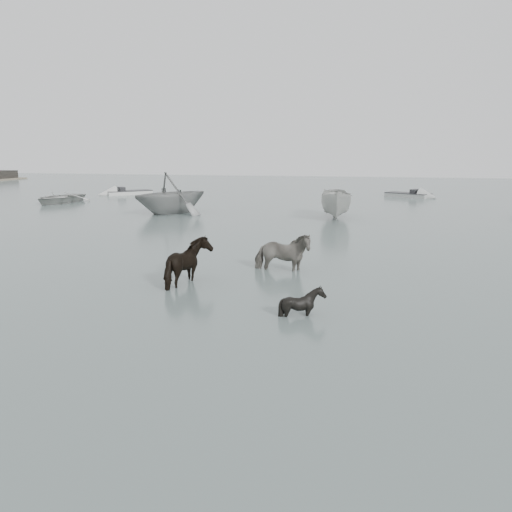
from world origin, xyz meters
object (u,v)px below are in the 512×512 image
(pony_pinto, at_px, (282,247))
(rowboat_lead, at_px, (59,196))
(pony_dark, at_px, (189,258))
(pony_black, at_px, (302,295))

(pony_pinto, xyz_separation_m, rowboat_lead, (-21.68, 19.16, -0.35))
(pony_pinto, relative_size, pony_dark, 1.21)
(pony_black, distance_m, rowboat_lead, 33.11)
(pony_dark, height_order, pony_black, pony_dark)
(pony_black, relative_size, rowboat_lead, 0.22)
(pony_pinto, height_order, rowboat_lead, pony_pinto)
(pony_dark, xyz_separation_m, rowboat_lead, (-19.12, 21.52, -0.34))
(pony_black, height_order, rowboat_lead, pony_black)
(pony_dark, distance_m, pony_black, 4.52)
(pony_pinto, bearing_deg, pony_dark, 132.22)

